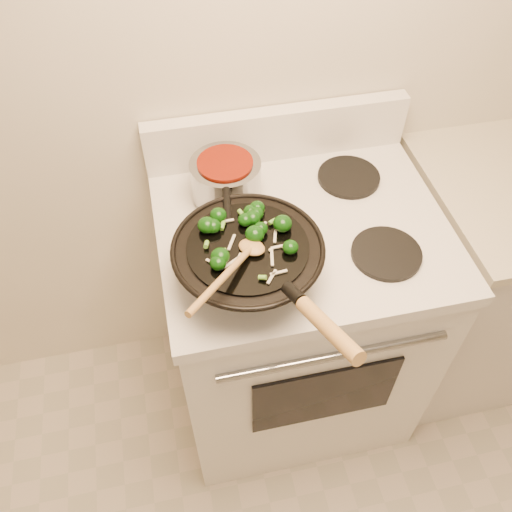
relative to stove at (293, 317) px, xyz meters
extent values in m
plane|color=silver|center=(0.12, 0.33, 0.83)|extent=(3.50, 0.00, 3.50)
cube|color=white|center=(0.00, 0.00, -0.03)|extent=(0.76, 0.64, 0.88)
cube|color=white|center=(0.00, 0.00, 0.43)|extent=(0.78, 0.66, 0.04)
cube|color=white|center=(0.00, 0.30, 0.53)|extent=(0.78, 0.05, 0.16)
cylinder|color=gray|center=(0.00, -0.33, 0.31)|extent=(0.60, 0.02, 0.02)
cube|color=black|center=(0.00, -0.33, 0.08)|extent=(0.42, 0.01, 0.28)
cylinder|color=black|center=(-0.18, -0.15, 0.46)|extent=(0.18, 0.18, 0.01)
cylinder|color=black|center=(0.18, -0.15, 0.46)|extent=(0.18, 0.18, 0.01)
cylinder|color=black|center=(-0.18, 0.15, 0.46)|extent=(0.18, 0.18, 0.01)
cylinder|color=black|center=(0.18, 0.15, 0.46)|extent=(0.18, 0.18, 0.01)
torus|color=black|center=(-0.18, -0.15, 0.57)|extent=(0.36, 0.36, 0.01)
cylinder|color=black|center=(-0.18, -0.15, 0.57)|extent=(0.28, 0.28, 0.01)
cylinder|color=black|center=(-0.12, -0.35, 0.63)|extent=(0.04, 0.07, 0.04)
cylinder|color=#AA7D43|center=(-0.09, -0.46, 0.66)|extent=(0.08, 0.19, 0.09)
ellipsoid|color=#0B3408|center=(-0.09, -0.12, 0.59)|extent=(0.05, 0.05, 0.04)
cylinder|color=#5B8B32|center=(-0.08, -0.12, 0.58)|extent=(0.02, 0.02, 0.01)
ellipsoid|color=#0B3408|center=(-0.26, -0.20, 0.59)|extent=(0.04, 0.04, 0.03)
ellipsoid|color=#0B3408|center=(-0.14, -0.12, 0.59)|extent=(0.04, 0.04, 0.03)
ellipsoid|color=#0B3408|center=(-0.14, -0.05, 0.59)|extent=(0.04, 0.04, 0.03)
cylinder|color=#5B8B32|center=(-0.12, -0.05, 0.58)|extent=(0.02, 0.02, 0.01)
ellipsoid|color=#0B3408|center=(-0.09, -0.19, 0.59)|extent=(0.04, 0.04, 0.03)
ellipsoid|color=#0B3408|center=(-0.25, -0.09, 0.59)|extent=(0.04, 0.04, 0.03)
ellipsoid|color=#0B3408|center=(-0.14, -0.07, 0.59)|extent=(0.04, 0.04, 0.03)
cylinder|color=#5B8B32|center=(-0.13, -0.07, 0.58)|extent=(0.02, 0.02, 0.01)
ellipsoid|color=#0B3408|center=(-0.15, -0.08, 0.59)|extent=(0.04, 0.04, 0.03)
ellipsoid|color=#0B3408|center=(-0.25, -0.19, 0.59)|extent=(0.04, 0.04, 0.04)
ellipsoid|color=#0B3408|center=(-0.23, -0.06, 0.59)|extent=(0.04, 0.04, 0.03)
cylinder|color=#5B8B32|center=(-0.22, -0.06, 0.58)|extent=(0.02, 0.01, 0.01)
ellipsoid|color=#0B3408|center=(-0.15, -0.06, 0.59)|extent=(0.03, 0.03, 0.03)
ellipsoid|color=#0B3408|center=(-0.26, -0.08, 0.59)|extent=(0.04, 0.04, 0.04)
ellipsoid|color=#0B3408|center=(-0.16, -0.14, 0.59)|extent=(0.05, 0.05, 0.04)
cylinder|color=#5B8B32|center=(-0.15, -0.14, 0.58)|extent=(0.02, 0.02, 0.02)
ellipsoid|color=#0B3408|center=(-0.17, -0.08, 0.59)|extent=(0.04, 0.04, 0.03)
cube|color=beige|center=(-0.15, -0.26, 0.57)|extent=(0.03, 0.04, 0.00)
cube|color=beige|center=(-0.21, -0.07, 0.57)|extent=(0.04, 0.01, 0.00)
cube|color=beige|center=(-0.14, -0.10, 0.57)|extent=(0.04, 0.03, 0.00)
cube|color=beige|center=(-0.11, -0.14, 0.57)|extent=(0.02, 0.04, 0.00)
cube|color=beige|center=(-0.21, -0.14, 0.57)|extent=(0.03, 0.05, 0.00)
cube|color=beige|center=(-0.13, -0.25, 0.57)|extent=(0.04, 0.01, 0.00)
cube|color=beige|center=(-0.23, -0.20, 0.57)|extent=(0.04, 0.03, 0.00)
cube|color=beige|center=(-0.13, -0.20, 0.57)|extent=(0.02, 0.05, 0.00)
cube|color=beige|center=(-0.11, -0.17, 0.57)|extent=(0.05, 0.01, 0.00)
cube|color=beige|center=(-0.21, -0.19, 0.57)|extent=(0.03, 0.04, 0.00)
cube|color=beige|center=(-0.26, -0.19, 0.57)|extent=(0.04, 0.04, 0.00)
cylinder|color=#62A735|center=(-0.18, -0.05, 0.58)|extent=(0.02, 0.03, 0.02)
cylinder|color=#62A735|center=(-0.15, -0.13, 0.58)|extent=(0.02, 0.02, 0.01)
cylinder|color=#62A735|center=(-0.24, -0.17, 0.58)|extent=(0.03, 0.02, 0.02)
cylinder|color=#62A735|center=(-0.23, -0.08, 0.58)|extent=(0.02, 0.02, 0.01)
cylinder|color=#62A735|center=(-0.17, -0.26, 0.58)|extent=(0.02, 0.02, 0.02)
cylinder|color=#62A735|center=(-0.11, -0.10, 0.58)|extent=(0.02, 0.03, 0.02)
cylinder|color=#62A735|center=(-0.27, -0.14, 0.58)|extent=(0.03, 0.01, 0.02)
sphere|color=#F5E4AD|center=(-0.16, -0.06, 0.58)|extent=(0.01, 0.01, 0.01)
sphere|color=#F5E4AD|center=(-0.10, -0.18, 0.58)|extent=(0.01, 0.01, 0.01)
sphere|color=#F5E4AD|center=(-0.20, -0.18, 0.58)|extent=(0.01, 0.01, 0.01)
sphere|color=#F5E4AD|center=(-0.13, -0.18, 0.58)|extent=(0.01, 0.01, 0.01)
ellipsoid|color=#AA7D43|center=(-0.17, -0.17, 0.58)|extent=(0.08, 0.08, 0.02)
cylinder|color=#AA7D43|center=(-0.26, -0.27, 0.61)|extent=(0.18, 0.21, 0.08)
cylinder|color=gray|center=(-0.18, 0.15, 0.52)|extent=(0.19, 0.19, 0.11)
cylinder|color=#641104|center=(-0.18, 0.15, 0.57)|extent=(0.15, 0.15, 0.01)
cylinder|color=black|center=(-0.20, -0.01, 0.57)|extent=(0.04, 0.12, 0.02)
camera|label=1|loc=(-0.34, -0.96, 1.50)|focal=38.00mm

